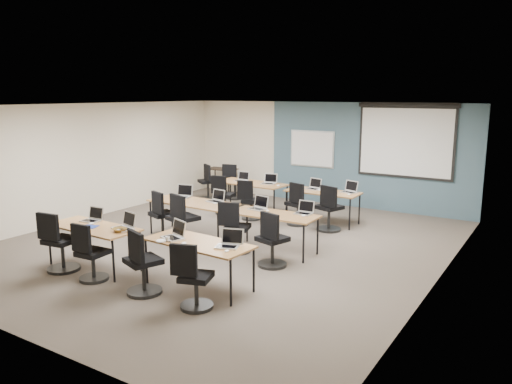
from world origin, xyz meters
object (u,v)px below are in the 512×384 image
Objects in this scene: task_chair_6 at (235,232)px; laptop_9 at (269,181)px; laptop_6 at (259,206)px; task_chair_10 at (298,207)px; training_table_front_right at (198,245)px; task_chair_7 at (272,244)px; task_chair_1 at (90,257)px; training_table_mid_left at (193,204)px; laptop_2 at (175,234)px; laptop_11 at (350,190)px; laptop_8 at (242,179)px; laptop_0 at (92,218)px; whiteboard at (312,149)px; training_table_back_right at (323,193)px; training_table_back_left at (251,184)px; laptop_7 at (304,211)px; task_chair_0 at (59,247)px; task_chair_11 at (329,212)px; laptop_10 at (314,186)px; laptop_4 at (182,194)px; task_chair_8 at (223,198)px; spare_chair_a at (233,185)px; task_chair_3 at (193,282)px; laptop_5 at (216,199)px; task_chair_4 at (161,218)px; task_chair_9 at (250,203)px; training_table_front_left at (93,229)px; laptop_1 at (125,225)px; task_chair_5 at (182,224)px; training_table_mid_right at (273,216)px; projector_screen at (406,137)px; spare_chair_b at (208,185)px; utility_table at (222,172)px; task_chair_2 at (142,268)px; laptop_3 at (229,242)px.

task_chair_6 is 2.98× the size of laptop_9.
task_chair_10 is at bearing 102.09° from laptop_6.
task_chair_7 is at bearing 74.99° from training_table_front_right.
training_table_mid_left is at bearing 90.81° from task_chair_1.
laptop_2 is 4.92m from laptop_11.
laptop_6 is at bearing -51.71° from laptop_8.
whiteboard is at bearing 76.63° from laptop_0.
training_table_front_right and training_table_back_right have the same top height.
laptop_7 reaches higher than training_table_back_left.
task_chair_0 is 1.00× the size of task_chair_11.
whiteboard is 2.18m from laptop_8.
laptop_10 is at bearing -1.42° from laptop_8.
laptop_4 is 0.37× the size of task_chair_6.
training_table_mid_left is 5.99× the size of laptop_0.
task_chair_8 is 1.78m from spare_chair_a.
task_chair_3 is at bearing -75.12° from task_chair_7.
laptop_7 is (2.97, 3.11, 0.37)m from task_chair_0.
laptop_8 reaches higher than task_chair_3.
whiteboard reaches higher than laptop_7.
laptop_9 reaches higher than laptop_8.
laptop_5 is at bearing -71.38° from training_table_back_left.
laptop_5 is at bearing -123.35° from training_table_back_right.
laptop_2 is at bearing -82.42° from laptop_11.
laptop_6 is (0.07, 2.35, -0.00)m from laptop_2.
task_chair_11 is (0.79, -0.08, 0.01)m from task_chair_10.
whiteboard reaches higher than laptop_6.
task_chair_4 is 2.88× the size of laptop_11.
task_chair_11 is at bearing 72.11° from task_chair_3.
laptop_5 is 0.34× the size of task_chair_9.
task_chair_0 is at bearing -100.80° from laptop_0.
training_table_front_left is 4.89× the size of laptop_1.
training_table_mid_left is at bearing -109.50° from laptop_9.
task_chair_5 is at bearing 59.89° from laptop_0.
task_chair_11 reaches higher than spare_chair_a.
task_chair_1 is 0.97× the size of task_chair_4.
task_chair_3 is at bearing -84.75° from training_table_mid_right.
laptop_11 is (2.57, 0.12, 0.11)m from training_table_back_left.
training_table_back_right is (1.80, 2.44, -0.01)m from training_table_mid_left.
laptop_2 is at bearing -104.32° from projector_screen.
projector_screen is 5.00m from laptop_5.
spare_chair_b is at bearing 155.55° from laptop_9.
task_chair_9 is at bearing -45.68° from utility_table.
laptop_1 reaches higher than training_table_front_right.
training_table_back_right is (-0.07, 4.60, -0.00)m from training_table_front_right.
spare_chair_a reaches higher than task_chair_9.
laptop_7 is (2.90, 2.45, -0.00)m from laptop_0.
task_chair_5 is at bearing -109.80° from task_chair_11.
task_chair_2 is at bearing -92.42° from laptop_9.
task_chair_0 reaches higher than laptop_10.
laptop_0 is 2.88m from laptop_3.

